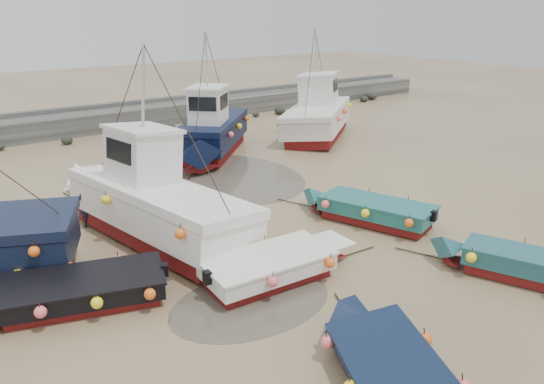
{
  "coord_description": "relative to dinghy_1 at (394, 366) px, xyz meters",
  "views": [
    {
      "loc": [
        -8.98,
        -10.72,
        7.27
      ],
      "look_at": [
        1.08,
        2.86,
        1.4
      ],
      "focal_mm": 35.0,
      "sensor_mm": 36.0,
      "label": 1
    }
  ],
  "objects": [
    {
      "name": "seawall",
      "position": [
        1.84,
        27.08,
        0.08
      ],
      "size": [
        60.0,
        4.92,
        1.5
      ],
      "color": "slate",
      "rests_on": "ground"
    },
    {
      "name": "dinghy_6",
      "position": [
        6.11,
        6.6,
        -0.0
      ],
      "size": [
        3.16,
        6.17,
        1.43
      ],
      "rotation": [
        0.0,
        0.0,
        0.33
      ],
      "color": "maroon",
      "rests_on": "ground"
    },
    {
      "name": "dinghy_1",
      "position": [
        0.0,
        0.0,
        0.0
      ],
      "size": [
        3.47,
        5.83,
        1.43
      ],
      "rotation": [
        0.0,
        0.0,
        -0.44
      ],
      "color": "maroon",
      "rests_on": "ground"
    },
    {
      "name": "cabin_boat_3",
      "position": [
        13.79,
        17.84,
        0.79
      ],
      "size": [
        8.93,
        7.48,
        6.22
      ],
      "rotation": [
        0.0,
        0.0,
        -0.9
      ],
      "color": "maroon",
      "rests_on": "ground"
    },
    {
      "name": "dinghy_4",
      "position": [
        -4.3,
        6.98,
        -0.0
      ],
      "size": [
        6.26,
        3.03,
        1.43
      ],
      "rotation": [
        0.0,
        0.0,
        1.27
      ],
      "color": "maroon",
      "rests_on": "ground"
    },
    {
      "name": "dinghy_5",
      "position": [
        0.94,
        5.04,
        0.0
      ],
      "size": [
        6.01,
        2.34,
        1.43
      ],
      "rotation": [
        0.0,
        0.0,
        -1.62
      ],
      "color": "maroon",
      "rests_on": "ground"
    },
    {
      "name": "puddle_d",
      "position": [
        4.91,
        14.15,
        -0.54
      ],
      "size": [
        6.36,
        6.36,
        0.01
      ],
      "primitive_type": "cylinder",
      "color": "#534D41",
      "rests_on": "ground"
    },
    {
      "name": "puddle_a",
      "position": [
        -0.41,
        4.45,
        -0.54
      ],
      "size": [
        4.55,
        4.55,
        0.01
      ],
      "primitive_type": "cylinder",
      "color": "#534D41",
      "rests_on": "ground"
    },
    {
      "name": "cabin_boat_1",
      "position": [
        -0.79,
        10.02,
        0.78
      ],
      "size": [
        3.94,
        10.62,
        6.22
      ],
      "rotation": [
        0.0,
        0.0,
        0.17
      ],
      "color": "maroon",
      "rests_on": "ground"
    },
    {
      "name": "ground",
      "position": [
        1.79,
        5.09,
        -0.55
      ],
      "size": [
        120.0,
        120.0,
        0.0
      ],
      "primitive_type": "plane",
      "color": "tan",
      "rests_on": "ground"
    },
    {
      "name": "cabin_boat_2",
      "position": [
        6.09,
        17.57,
        0.82
      ],
      "size": [
        7.58,
        7.53,
        6.22
      ],
      "rotation": [
        0.0,
        0.0,
        2.35
      ],
      "color": "maroon",
      "rests_on": "ground"
    },
    {
      "name": "dinghy_2",
      "position": [
        6.28,
        1.37,
        0.02
      ],
      "size": [
        2.58,
        4.98,
        1.43
      ],
      "rotation": [
        0.0,
        0.0,
        0.37
      ],
      "color": "maroon",
      "rests_on": "ground"
    },
    {
      "name": "puddle_b",
      "position": [
        6.95,
        7.82,
        -0.54
      ],
      "size": [
        3.52,
        3.52,
        0.01
      ],
      "primitive_type": "cylinder",
      "color": "#534D41",
      "rests_on": "ground"
    },
    {
      "name": "person",
      "position": [
        -2.11,
        12.1,
        -0.55
      ],
      "size": [
        0.69,
        0.55,
        1.66
      ],
      "primitive_type": "imported",
      "rotation": [
        0.0,
        0.0,
        3.43
      ],
      "color": "#1D1F3C",
      "rests_on": "ground"
    }
  ]
}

